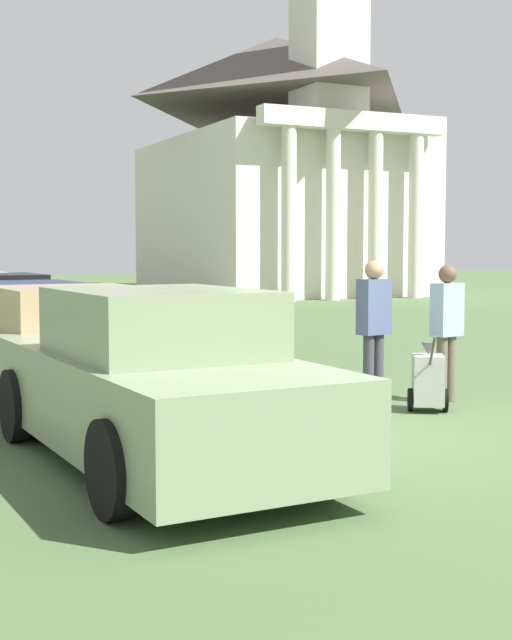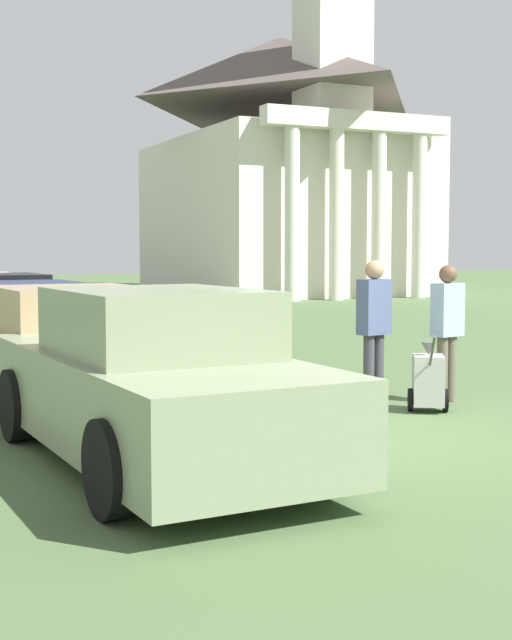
{
  "view_description": "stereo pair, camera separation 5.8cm",
  "coord_description": "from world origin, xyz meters",
  "px_view_note": "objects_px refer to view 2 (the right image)",
  "views": [
    {
      "loc": [
        -4.83,
        -7.78,
        1.96
      ],
      "look_at": [
        -0.37,
        1.96,
        1.1
      ],
      "focal_mm": 50.0,
      "sensor_mm": 36.0,
      "label": 1
    },
    {
      "loc": [
        -4.77,
        -7.8,
        1.96
      ],
      "look_at": [
        -0.37,
        1.96,
        1.1
      ],
      "focal_mm": 50.0,
      "sensor_mm": 36.0,
      "label": 2
    }
  ],
  "objects_px": {
    "parked_car_sage": "(151,383)",
    "church": "(284,155)",
    "person_worker": "(374,322)",
    "equipment_cart": "(428,380)",
    "parking_meter": "(278,332)",
    "parked_car_tan": "(69,350)",
    "parked_car_navy": "(25,329)",
    "person_supervisor": "(447,324)"
  },
  "relations": [
    {
      "from": "person_worker",
      "to": "parked_car_tan",
      "type": "bearing_deg",
      "value": -36.91
    },
    {
      "from": "parking_meter",
      "to": "person_supervisor",
      "type": "distance_m",
      "value": 2.46
    },
    {
      "from": "church",
      "to": "person_worker",
      "type": "bearing_deg",
      "value": -113.79
    },
    {
      "from": "person_supervisor",
      "to": "parking_meter",
      "type": "bearing_deg",
      "value": -11.51
    },
    {
      "from": "parked_car_sage",
      "to": "parked_car_tan",
      "type": "bearing_deg",
      "value": 86.45
    },
    {
      "from": "parked_car_sage",
      "to": "church",
      "type": "height_order",
      "value": "church"
    },
    {
      "from": "person_worker",
      "to": "person_supervisor",
      "type": "bearing_deg",
      "value": 148.32
    },
    {
      "from": "parked_car_tan",
      "to": "person_supervisor",
      "type": "height_order",
      "value": "person_supervisor"
    },
    {
      "from": "parked_car_sage",
      "to": "person_worker",
      "type": "relative_size",
      "value": 2.7
    },
    {
      "from": "person_supervisor",
      "to": "church",
      "type": "xyz_separation_m",
      "value": [
        10.85,
        26.95,
        5.16
      ]
    },
    {
      "from": "parking_meter",
      "to": "person_worker",
      "type": "height_order",
      "value": "person_worker"
    },
    {
      "from": "person_supervisor",
      "to": "parked_car_sage",
      "type": "bearing_deg",
      "value": 4.64
    },
    {
      "from": "person_supervisor",
      "to": "equipment_cart",
      "type": "bearing_deg",
      "value": 22.28
    },
    {
      "from": "person_supervisor",
      "to": "equipment_cart",
      "type": "xyz_separation_m",
      "value": [
        -0.6,
        -0.45,
        -0.62
      ]
    },
    {
      "from": "person_worker",
      "to": "person_supervisor",
      "type": "xyz_separation_m",
      "value": [
        0.9,
        -0.3,
        -0.04
      ]
    },
    {
      "from": "parking_meter",
      "to": "equipment_cart",
      "type": "relative_size",
      "value": 1.46
    },
    {
      "from": "person_supervisor",
      "to": "church",
      "type": "bearing_deg",
      "value": -126.76
    },
    {
      "from": "parked_car_sage",
      "to": "parked_car_tan",
      "type": "xyz_separation_m",
      "value": [
        -0.0,
        3.4,
        -0.05
      ]
    },
    {
      "from": "parked_car_sage",
      "to": "parking_meter",
      "type": "bearing_deg",
      "value": 32.37
    },
    {
      "from": "parked_car_navy",
      "to": "equipment_cart",
      "type": "distance_m",
      "value": 6.66
    },
    {
      "from": "parked_car_tan",
      "to": "equipment_cart",
      "type": "distance_m",
      "value": 4.47
    },
    {
      "from": "parking_meter",
      "to": "parked_car_tan",
      "type": "bearing_deg",
      "value": 134.62
    },
    {
      "from": "parked_car_navy",
      "to": "parking_meter",
      "type": "height_order",
      "value": "parking_meter"
    },
    {
      "from": "person_worker",
      "to": "equipment_cart",
      "type": "relative_size",
      "value": 1.82
    },
    {
      "from": "parked_car_navy",
      "to": "parked_car_tan",
      "type": "bearing_deg",
      "value": -93.55
    },
    {
      "from": "parked_car_sage",
      "to": "person_supervisor",
      "type": "bearing_deg",
      "value": 15.91
    },
    {
      "from": "parked_car_tan",
      "to": "equipment_cart",
      "type": "relative_size",
      "value": 4.75
    },
    {
      "from": "parking_meter",
      "to": "person_supervisor",
      "type": "height_order",
      "value": "person_supervisor"
    },
    {
      "from": "parked_car_navy",
      "to": "person_worker",
      "type": "relative_size",
      "value": 2.63
    },
    {
      "from": "person_supervisor",
      "to": "parked_car_tan",
      "type": "bearing_deg",
      "value": -37.45
    },
    {
      "from": "parked_car_sage",
      "to": "person_supervisor",
      "type": "xyz_separation_m",
      "value": [
        4.42,
        1.56,
        0.26
      ]
    },
    {
      "from": "person_worker",
      "to": "equipment_cart",
      "type": "distance_m",
      "value": 1.04
    },
    {
      "from": "person_supervisor",
      "to": "equipment_cart",
      "type": "distance_m",
      "value": 0.97
    },
    {
      "from": "parked_car_navy",
      "to": "church",
      "type": "bearing_deg",
      "value": 51.63
    },
    {
      "from": "parked_car_tan",
      "to": "equipment_cart",
      "type": "xyz_separation_m",
      "value": [
        3.82,
        -2.3,
        -0.31
      ]
    },
    {
      "from": "person_worker",
      "to": "parking_meter",
      "type": "bearing_deg",
      "value": 2.6
    },
    {
      "from": "person_worker",
      "to": "church",
      "type": "height_order",
      "value": "church"
    },
    {
      "from": "parked_car_navy",
      "to": "church",
      "type": "distance_m",
      "value": 27.3
    },
    {
      "from": "church",
      "to": "parked_car_tan",
      "type": "bearing_deg",
      "value": -121.3
    },
    {
      "from": "parked_car_navy",
      "to": "equipment_cart",
      "type": "relative_size",
      "value": 4.79
    },
    {
      "from": "parked_car_tan",
      "to": "person_supervisor",
      "type": "bearing_deg",
      "value": -26.18
    },
    {
      "from": "parked_car_sage",
      "to": "church",
      "type": "relative_size",
      "value": 0.21
    }
  ]
}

